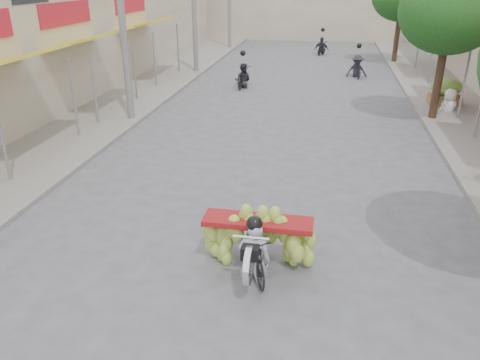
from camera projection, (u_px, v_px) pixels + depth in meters
name	position (u px, v px, depth m)	size (l,w,h in m)	color
sidewalk_left	(124.00, 97.00, 20.02)	(4.00, 60.00, 0.12)	gray
sidewalk_right	(471.00, 114.00, 17.73)	(4.00, 60.00, 0.12)	gray
utility_pole_mid	(120.00, 3.00, 15.45)	(0.60, 0.24, 8.00)	slate
street_tree_mid	(450.00, 11.00, 15.58)	(3.40, 3.40, 5.25)	#3A2719
produce_crate_far	(446.00, 90.00, 18.50)	(1.20, 0.88, 1.16)	brown
banana_motorbike	(256.00, 237.00, 8.25)	(2.20, 1.75, 2.02)	black
pedestrian	(452.00, 89.00, 17.59)	(0.92, 0.71, 1.65)	white
bg_motorbike_a	(243.00, 72.00, 21.75)	(0.82, 1.68, 1.95)	black
bg_motorbike_b	(358.00, 61.00, 23.88)	(1.13, 1.77, 1.95)	black
bg_motorbike_c	(322.00, 42.00, 30.50)	(1.08, 1.58, 1.95)	black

